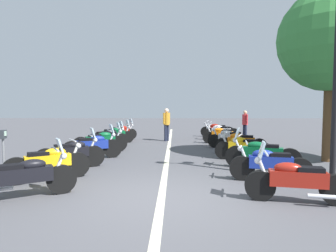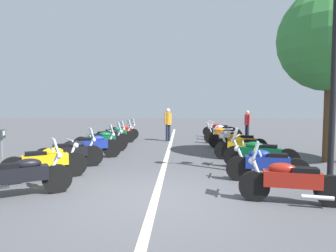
{
  "view_description": "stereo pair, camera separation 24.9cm",
  "coord_description": "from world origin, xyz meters",
  "px_view_note": "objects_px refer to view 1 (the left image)",
  "views": [
    {
      "loc": [
        -5.77,
        -0.27,
        1.88
      ],
      "look_at": [
        5.82,
        0.0,
        1.09
      ],
      "focal_mm": 30.66,
      "sensor_mm": 36.0,
      "label": 1
    },
    {
      "loc": [
        -5.77,
        -0.52,
        1.88
      ],
      "look_at": [
        5.82,
        0.0,
        1.09
      ],
      "focal_mm": 30.66,
      "sensor_mm": 36.0,
      "label": 2
    }
  ],
  "objects_px": {
    "motorcycle_left_row_0": "(25,176)",
    "motorcycle_left_row_3": "(93,146)",
    "motorcycle_right_row_8": "(217,130)",
    "roadside_tree_1": "(331,40)",
    "motorcycle_left_row_1": "(49,162)",
    "motorcycle_right_row_3": "(243,147)",
    "bystander_1": "(245,122)",
    "motorcycle_left_row_7": "(120,132)",
    "motorcycle_left_row_5": "(108,137)",
    "motorcycle_right_row_2": "(261,153)",
    "motorcycle_right_row_0": "(296,180)",
    "motorcycle_right_row_4": "(241,142)",
    "motorcycle_right_row_7": "(221,132)",
    "motorcycle_right_row_5": "(230,138)",
    "motorcycle_left_row_2": "(71,153)",
    "motorcycle_right_row_1": "(270,164)",
    "motorcycle_left_row_6": "(114,134)",
    "motorcycle_left_row_4": "(101,141)",
    "parking_meter": "(3,145)",
    "bystander_0": "(167,122)",
    "motorcycle_right_row_6": "(222,135)"
  },
  "relations": [
    {
      "from": "motorcycle_left_row_1",
      "to": "roadside_tree_1",
      "type": "height_order",
      "value": "roadside_tree_1"
    },
    {
      "from": "motorcycle_left_row_5",
      "to": "motorcycle_right_row_2",
      "type": "height_order",
      "value": "motorcycle_right_row_2"
    },
    {
      "from": "motorcycle_left_row_0",
      "to": "motorcycle_right_row_2",
      "type": "bearing_deg",
      "value": -4.63
    },
    {
      "from": "motorcycle_left_row_1",
      "to": "motorcycle_right_row_7",
      "type": "xyz_separation_m",
      "value": [
        8.93,
        -5.77,
        0.0
      ]
    },
    {
      "from": "motorcycle_left_row_4",
      "to": "motorcycle_right_row_7",
      "type": "xyz_separation_m",
      "value": [
        4.43,
        -5.59,
        -0.01
      ]
    },
    {
      "from": "motorcycle_right_row_8",
      "to": "roadside_tree_1",
      "type": "height_order",
      "value": "roadside_tree_1"
    },
    {
      "from": "motorcycle_left_row_2",
      "to": "motorcycle_right_row_8",
      "type": "height_order",
      "value": "motorcycle_left_row_2"
    },
    {
      "from": "motorcycle_left_row_5",
      "to": "motorcycle_right_row_3",
      "type": "height_order",
      "value": "motorcycle_left_row_5"
    },
    {
      "from": "motorcycle_left_row_5",
      "to": "motorcycle_right_row_8",
      "type": "xyz_separation_m",
      "value": [
        4.49,
        -5.69,
        -0.0
      ]
    },
    {
      "from": "motorcycle_right_row_2",
      "to": "motorcycle_right_row_0",
      "type": "bearing_deg",
      "value": 105.62
    },
    {
      "from": "motorcycle_right_row_5",
      "to": "parking_meter",
      "type": "distance_m",
      "value": 9.0
    },
    {
      "from": "motorcycle_left_row_1",
      "to": "motorcycle_left_row_6",
      "type": "height_order",
      "value": "motorcycle_left_row_6"
    },
    {
      "from": "motorcycle_left_row_5",
      "to": "roadside_tree_1",
      "type": "relative_size",
      "value": 0.31
    },
    {
      "from": "motorcycle_right_row_4",
      "to": "motorcycle_right_row_7",
      "type": "xyz_separation_m",
      "value": [
        4.56,
        0.06,
        0.02
      ]
    },
    {
      "from": "motorcycle_right_row_7",
      "to": "motorcycle_left_row_2",
      "type": "bearing_deg",
      "value": 65.39
    },
    {
      "from": "motorcycle_left_row_7",
      "to": "bystander_1",
      "type": "distance_m",
      "value": 7.22
    },
    {
      "from": "motorcycle_left_row_6",
      "to": "motorcycle_left_row_3",
      "type": "bearing_deg",
      "value": -113.82
    },
    {
      "from": "motorcycle_left_row_0",
      "to": "motorcycle_left_row_4",
      "type": "bearing_deg",
      "value": 57.81
    },
    {
      "from": "motorcycle_right_row_3",
      "to": "bystander_1",
      "type": "bearing_deg",
      "value": -88.7
    },
    {
      "from": "motorcycle_left_row_4",
      "to": "motorcycle_right_row_1",
      "type": "xyz_separation_m",
      "value": [
        -4.48,
        -5.38,
        -0.03
      ]
    },
    {
      "from": "motorcycle_left_row_7",
      "to": "motorcycle_right_row_6",
      "type": "bearing_deg",
      "value": -44.8
    },
    {
      "from": "motorcycle_left_row_3",
      "to": "motorcycle_right_row_3",
      "type": "height_order",
      "value": "motorcycle_left_row_3"
    },
    {
      "from": "bystander_1",
      "to": "motorcycle_left_row_0",
      "type": "bearing_deg",
      "value": -140.19
    },
    {
      "from": "motorcycle_left_row_1",
      "to": "motorcycle_left_row_6",
      "type": "bearing_deg",
      "value": 55.02
    },
    {
      "from": "roadside_tree_1",
      "to": "motorcycle_left_row_7",
      "type": "bearing_deg",
      "value": 53.75
    },
    {
      "from": "motorcycle_left_row_3",
      "to": "motorcycle_left_row_2",
      "type": "bearing_deg",
      "value": -123.27
    },
    {
      "from": "motorcycle_left_row_6",
      "to": "motorcycle_right_row_1",
      "type": "distance_m",
      "value": 9.16
    },
    {
      "from": "motorcycle_left_row_0",
      "to": "roadside_tree_1",
      "type": "distance_m",
      "value": 9.96
    },
    {
      "from": "motorcycle_left_row_0",
      "to": "motorcycle_left_row_3",
      "type": "relative_size",
      "value": 0.95
    },
    {
      "from": "motorcycle_left_row_2",
      "to": "motorcycle_right_row_1",
      "type": "relative_size",
      "value": 0.95
    },
    {
      "from": "motorcycle_right_row_3",
      "to": "motorcycle_right_row_8",
      "type": "height_order",
      "value": "motorcycle_right_row_8"
    },
    {
      "from": "motorcycle_right_row_4",
      "to": "parking_meter",
      "type": "bearing_deg",
      "value": 49.53
    },
    {
      "from": "motorcycle_left_row_6",
      "to": "motorcycle_right_row_3",
      "type": "relative_size",
      "value": 1.0
    },
    {
      "from": "motorcycle_right_row_6",
      "to": "motorcycle_left_row_6",
      "type": "bearing_deg",
      "value": 12.54
    },
    {
      "from": "motorcycle_left_row_4",
      "to": "motorcycle_left_row_5",
      "type": "distance_m",
      "value": 1.5
    },
    {
      "from": "motorcycle_right_row_3",
      "to": "motorcycle_right_row_5",
      "type": "height_order",
      "value": "motorcycle_right_row_3"
    },
    {
      "from": "motorcycle_left_row_2",
      "to": "motorcycle_right_row_1",
      "type": "distance_m",
      "value": 5.67
    },
    {
      "from": "motorcycle_left_row_6",
      "to": "motorcycle_right_row_6",
      "type": "xyz_separation_m",
      "value": [
        -0.0,
        -5.47,
        -0.01
      ]
    },
    {
      "from": "motorcycle_right_row_2",
      "to": "bystander_1",
      "type": "relative_size",
      "value": 1.29
    },
    {
      "from": "motorcycle_left_row_3",
      "to": "motorcycle_right_row_6",
      "type": "bearing_deg",
      "value": 13.73
    },
    {
      "from": "bystander_1",
      "to": "motorcycle_left_row_3",
      "type": "bearing_deg",
      "value": -153.96
    },
    {
      "from": "motorcycle_right_row_1",
      "to": "motorcycle_right_row_4",
      "type": "height_order",
      "value": "motorcycle_right_row_1"
    },
    {
      "from": "motorcycle_right_row_7",
      "to": "bystander_0",
      "type": "xyz_separation_m",
      "value": [
        -0.52,
        3.03,
        0.58
      ]
    },
    {
      "from": "motorcycle_right_row_3",
      "to": "bystander_1",
      "type": "xyz_separation_m",
      "value": [
        6.73,
        -1.69,
        0.51
      ]
    },
    {
      "from": "motorcycle_right_row_5",
      "to": "bystander_0",
      "type": "bearing_deg",
      "value": -28.62
    },
    {
      "from": "motorcycle_left_row_3",
      "to": "motorcycle_right_row_0",
      "type": "bearing_deg",
      "value": -66.62
    },
    {
      "from": "motorcycle_right_row_5",
      "to": "motorcycle_right_row_8",
      "type": "bearing_deg",
      "value": -78.6
    },
    {
      "from": "motorcycle_left_row_1",
      "to": "bystander_0",
      "type": "relative_size",
      "value": 1.02
    },
    {
      "from": "motorcycle_right_row_1",
      "to": "bystander_0",
      "type": "height_order",
      "value": "bystander_0"
    },
    {
      "from": "parking_meter",
      "to": "bystander_1",
      "type": "distance_m",
      "value": 12.81
    }
  ]
}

